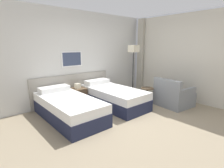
{
  "coord_description": "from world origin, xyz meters",
  "views": [
    {
      "loc": [
        -2.83,
        -2.57,
        1.71
      ],
      "look_at": [
        0.24,
        0.98,
        0.66
      ],
      "focal_mm": 28.0,
      "sensor_mm": 36.0,
      "label": 1
    }
  ],
  "objects_px": {
    "nightstand": "(78,96)",
    "floor_lamp": "(134,52)",
    "bed_near_door": "(68,108)",
    "bed_near_window": "(113,97)",
    "armchair": "(173,97)",
    "side_table": "(147,93)"
  },
  "relations": [
    {
      "from": "bed_near_window",
      "to": "floor_lamp",
      "type": "distance_m",
      "value": 1.85
    },
    {
      "from": "bed_near_door",
      "to": "nightstand",
      "type": "height_order",
      "value": "bed_near_door"
    },
    {
      "from": "floor_lamp",
      "to": "armchair",
      "type": "distance_m",
      "value": 2.01
    },
    {
      "from": "bed_near_door",
      "to": "floor_lamp",
      "type": "xyz_separation_m",
      "value": [
        2.72,
        0.45,
        1.21
      ]
    },
    {
      "from": "floor_lamp",
      "to": "bed_near_window",
      "type": "bearing_deg",
      "value": -161.22
    },
    {
      "from": "bed_near_door",
      "to": "armchair",
      "type": "xyz_separation_m",
      "value": [
        2.7,
        -1.15,
        -0.0
      ]
    },
    {
      "from": "bed_near_door",
      "to": "bed_near_window",
      "type": "xyz_separation_m",
      "value": [
        1.4,
        0.0,
        0.0
      ]
    },
    {
      "from": "bed_near_door",
      "to": "bed_near_window",
      "type": "relative_size",
      "value": 1.0
    },
    {
      "from": "bed_near_window",
      "to": "floor_lamp",
      "type": "xyz_separation_m",
      "value": [
        1.33,
        0.45,
        1.21
      ]
    },
    {
      "from": "bed_near_door",
      "to": "side_table",
      "type": "xyz_separation_m",
      "value": [
        2.23,
        -0.57,
        0.07
      ]
    },
    {
      "from": "bed_near_window",
      "to": "armchair",
      "type": "distance_m",
      "value": 1.73
    },
    {
      "from": "bed_near_window",
      "to": "armchair",
      "type": "relative_size",
      "value": 2.11
    },
    {
      "from": "armchair",
      "to": "bed_near_window",
      "type": "bearing_deg",
      "value": 55.51
    },
    {
      "from": "nightstand",
      "to": "side_table",
      "type": "height_order",
      "value": "nightstand"
    },
    {
      "from": "nightstand",
      "to": "side_table",
      "type": "relative_size",
      "value": 1.27
    },
    {
      "from": "bed_near_window",
      "to": "side_table",
      "type": "height_order",
      "value": "bed_near_window"
    },
    {
      "from": "bed_near_door",
      "to": "floor_lamp",
      "type": "bearing_deg",
      "value": 9.4
    },
    {
      "from": "bed_near_door",
      "to": "side_table",
      "type": "bearing_deg",
      "value": -14.36
    },
    {
      "from": "bed_near_door",
      "to": "armchair",
      "type": "distance_m",
      "value": 2.93
    },
    {
      "from": "nightstand",
      "to": "floor_lamp",
      "type": "relative_size",
      "value": 0.36
    },
    {
      "from": "nightstand",
      "to": "bed_near_door",
      "type": "bearing_deg",
      "value": -132.88
    },
    {
      "from": "bed_near_door",
      "to": "floor_lamp",
      "type": "height_order",
      "value": "floor_lamp"
    }
  ]
}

